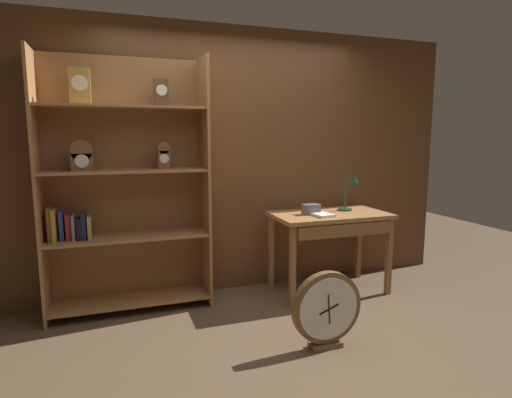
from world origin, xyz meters
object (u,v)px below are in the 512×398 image
(bookshelf, at_px, (122,188))
(toolbox_small, at_px, (311,209))
(round_clock_large, at_px, (327,309))
(open_repair_manual, at_px, (322,215))
(workbench, at_px, (331,224))
(desk_lamp, at_px, (350,190))

(bookshelf, xyz_separation_m, toolbox_small, (1.73, -0.21, -0.25))
(bookshelf, height_order, toolbox_small, bookshelf)
(bookshelf, bearing_deg, round_clock_large, -42.17)
(bookshelf, bearing_deg, open_repair_manual, -10.49)
(bookshelf, height_order, workbench, bookshelf)
(open_repair_manual, bearing_deg, round_clock_large, -122.26)
(round_clock_large, bearing_deg, desk_lamp, 52.22)
(desk_lamp, height_order, toolbox_small, desk_lamp)
(workbench, height_order, desk_lamp, desk_lamp)
(bookshelf, distance_m, toolbox_small, 1.76)
(workbench, xyz_separation_m, toolbox_small, (-0.20, 0.03, 0.15))
(open_repair_manual, bearing_deg, bookshelf, 162.84)
(desk_lamp, bearing_deg, workbench, -161.00)
(desk_lamp, distance_m, round_clock_large, 1.54)
(bookshelf, bearing_deg, workbench, -7.15)
(desk_lamp, distance_m, toolbox_small, 0.49)
(desk_lamp, xyz_separation_m, open_repair_manual, (-0.40, -0.18, -0.20))
(open_repair_manual, distance_m, round_clock_large, 1.12)
(round_clock_large, bearing_deg, workbench, 59.69)
(round_clock_large, bearing_deg, bookshelf, 137.83)
(toolbox_small, relative_size, round_clock_large, 0.28)
(toolbox_small, bearing_deg, round_clock_large, -110.13)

